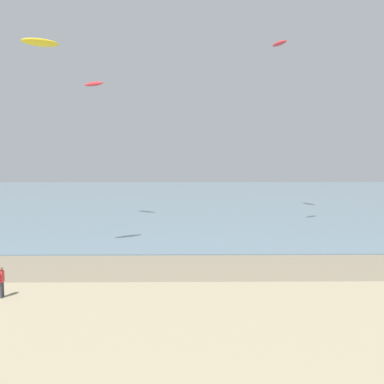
{
  "coord_description": "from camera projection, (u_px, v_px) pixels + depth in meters",
  "views": [
    {
      "loc": [
        -1.56,
        -6.55,
        8.37
      ],
      "look_at": [
        -1.33,
        13.02,
        6.43
      ],
      "focal_mm": 44.57,
      "sensor_mm": 36.0,
      "label": 1
    }
  ],
  "objects": [
    {
      "name": "kite_aloft_1",
      "position": [
        94.0,
        84.0,
        50.01
      ],
      "size": [
        2.77,
        2.54,
        0.67
      ],
      "primitive_type": "ellipsoid",
      "rotation": [
        0.26,
        0.0,
        5.59
      ],
      "color": "red"
    },
    {
      "name": "kite_aloft_4",
      "position": [
        40.0,
        42.0,
        33.61
      ],
      "size": [
        2.75,
        2.36,
        0.68
      ],
      "primitive_type": "ellipsoid",
      "rotation": [
        -0.31,
        0.0,
        0.63
      ],
      "color": "yellow"
    },
    {
      "name": "person_left_flank",
      "position": [
        1.0,
        281.0,
        26.12
      ],
      "size": [
        0.22,
        0.57,
        1.71
      ],
      "color": "#383842",
      "rests_on": "ground"
    },
    {
      "name": "wet_sand_strip",
      "position": [
        209.0,
        267.0,
        32.67
      ],
      "size": [
        120.0,
        7.01,
        0.01
      ],
      "primitive_type": "cube",
      "color": "gray",
      "rests_on": "ground"
    },
    {
      "name": "sea",
      "position": [
        197.0,
        201.0,
        70.97
      ],
      "size": [
        160.0,
        70.0,
        0.1
      ],
      "primitive_type": "cube",
      "color": "slate",
      "rests_on": "ground"
    },
    {
      "name": "kite_aloft_2",
      "position": [
        279.0,
        43.0,
        54.51
      ],
      "size": [
        1.81,
        3.14,
        0.66
      ],
      "primitive_type": "ellipsoid",
      "rotation": [
        0.2,
        0.0,
        4.99
      ],
      "color": "red"
    }
  ]
}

